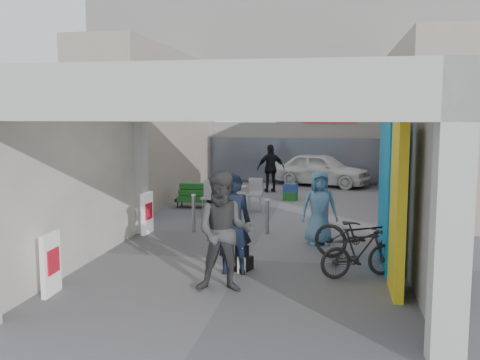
% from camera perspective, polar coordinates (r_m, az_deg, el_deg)
% --- Properties ---
extents(ground, '(90.00, 90.00, 0.00)m').
position_cam_1_polar(ground, '(10.76, 0.64, -8.50)').
color(ground, '#5F5E64').
rests_on(ground, ground).
extents(arcade_canopy, '(6.40, 6.45, 6.40)m').
position_cam_1_polar(arcade_canopy, '(9.50, 3.08, 3.51)').
color(arcade_canopy, '#B2B3AE').
rests_on(arcade_canopy, ground).
extents(far_building, '(18.00, 4.08, 8.00)m').
position_cam_1_polar(far_building, '(24.31, 6.09, 9.61)').
color(far_building, white).
rests_on(far_building, ground).
extents(plaza_bldg_left, '(2.00, 9.00, 5.00)m').
position_cam_1_polar(plaza_bldg_left, '(18.78, -9.28, 5.78)').
color(plaza_bldg_left, '#A39987').
rests_on(plaza_bldg_left, ground).
extents(plaza_bldg_right, '(2.00, 9.00, 5.00)m').
position_cam_1_polar(plaza_bldg_right, '(17.96, 19.10, 5.43)').
color(plaza_bldg_right, '#A39987').
rests_on(plaza_bldg_right, ground).
extents(bollard_left, '(0.09, 0.09, 0.92)m').
position_cam_1_polar(bollard_left, '(13.19, -4.97, -3.58)').
color(bollard_left, gray).
rests_on(bollard_left, ground).
extents(bollard_center, '(0.09, 0.09, 0.84)m').
position_cam_1_polar(bollard_center, '(12.95, 2.94, -3.94)').
color(bollard_center, gray).
rests_on(bollard_center, ground).
extents(bollard_right, '(0.09, 0.09, 0.84)m').
position_cam_1_polar(bollard_right, '(12.69, 9.23, -4.25)').
color(bollard_right, gray).
rests_on(bollard_right, ground).
extents(advert_board_near, '(0.12, 0.55, 1.00)m').
position_cam_1_polar(advert_board_near, '(9.16, -19.52, -8.41)').
color(advert_board_near, silver).
rests_on(advert_board_near, ground).
extents(advert_board_far, '(0.14, 0.55, 1.00)m').
position_cam_1_polar(advert_board_far, '(13.15, -9.88, -3.48)').
color(advert_board_far, silver).
rests_on(advert_board_far, ground).
extents(cafe_set, '(1.62, 1.31, 0.98)m').
position_cam_1_polar(cafe_set, '(15.80, -0.98, -2.20)').
color(cafe_set, '#A4A4A9').
rests_on(cafe_set, ground).
extents(produce_stand, '(1.12, 0.61, 0.74)m').
position_cam_1_polar(produce_stand, '(16.69, -4.91, -1.92)').
color(produce_stand, black).
rests_on(produce_stand, ground).
extents(crate_stack, '(0.49, 0.41, 0.56)m').
position_cam_1_polar(crate_stack, '(18.05, 5.39, -1.29)').
color(crate_stack, '#1A5919').
rests_on(crate_stack, ground).
extents(border_collie, '(0.25, 0.49, 0.68)m').
position_cam_1_polar(border_collie, '(9.92, 0.27, -8.23)').
color(border_collie, black).
rests_on(border_collie, ground).
extents(man_with_dog, '(0.72, 0.51, 1.84)m').
position_cam_1_polar(man_with_dog, '(9.65, -0.76, -4.71)').
color(man_with_dog, black).
rests_on(man_with_dog, ground).
extents(man_back_turned, '(1.03, 0.84, 1.97)m').
position_cam_1_polar(man_back_turned, '(8.71, -1.70, -5.58)').
color(man_back_turned, '#39393B').
rests_on(man_back_turned, ground).
extents(man_elderly, '(0.91, 0.70, 1.65)m').
position_cam_1_polar(man_elderly, '(11.99, 8.43, -2.92)').
color(man_elderly, '#5A88AF').
rests_on(man_elderly, ground).
extents(man_crates, '(1.12, 0.76, 1.77)m').
position_cam_1_polar(man_crates, '(19.86, 3.32, 1.25)').
color(man_crates, black).
rests_on(man_crates, ground).
extents(bicycle_front, '(2.15, 1.41, 1.07)m').
position_cam_1_polar(bicycle_front, '(10.74, 13.03, -5.78)').
color(bicycle_front, black).
rests_on(bicycle_front, ground).
extents(bicycle_rear, '(1.53, 1.00, 0.89)m').
position_cam_1_polar(bicycle_rear, '(9.79, 12.64, -7.55)').
color(bicycle_rear, black).
rests_on(bicycle_rear, ground).
extents(white_van, '(4.22, 2.80, 1.34)m').
position_cam_1_polar(white_van, '(21.85, 8.67, 1.14)').
color(white_van, white).
rests_on(white_van, ground).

